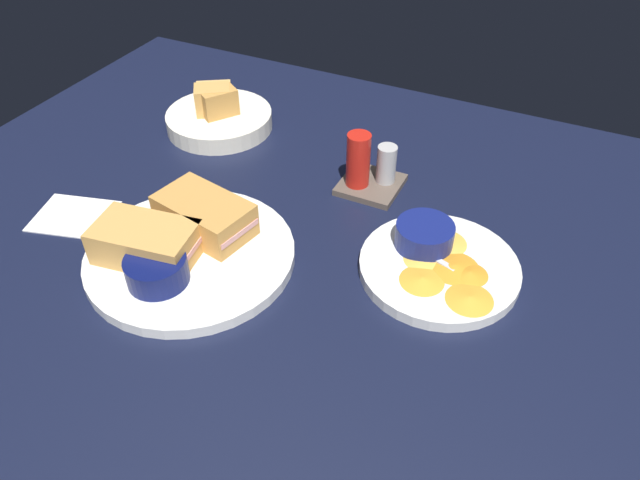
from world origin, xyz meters
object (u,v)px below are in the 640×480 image
ramekin_dark_sauce (157,269)px  plate_chips_companion (439,268)px  plate_sandwich_main (191,255)px  spoon_by_dark_ramekin (173,247)px  ramekin_light_gravy (425,234)px  spoon_by_gravy_ramekin (412,245)px  condiment_caddy (369,169)px  bread_basket_rear (218,115)px  sandwich_half_near (206,214)px  sandwich_half_far (146,242)px

ramekin_dark_sauce → plate_chips_companion: bearing=30.8°
plate_sandwich_main → ramekin_dark_sauce: (-0.27, -6.25, 2.70)cm
spoon_by_dark_ramekin → ramekin_light_gravy: 33.39cm
spoon_by_gravy_ramekin → condiment_caddy: bearing=133.2°
spoon_by_dark_ramekin → bread_basket_rear: bearing=113.2°
sandwich_half_near → ramekin_dark_sauce: 11.51cm
plate_sandwich_main → spoon_by_dark_ramekin: spoon_by_dark_ramekin is taller
plate_chips_companion → bread_basket_rear: bearing=157.5°
sandwich_half_near → spoon_by_dark_ramekin: size_ratio=1.47×
spoon_by_gravy_ramekin → sandwich_half_far: bearing=-151.1°
sandwich_half_near → spoon_by_dark_ramekin: sandwich_half_near is taller
sandwich_half_near → ramekin_dark_sauce: size_ratio=1.85×
sandwich_half_near → plate_chips_companion: sandwich_half_near is taller
spoon_by_dark_ramekin → plate_chips_companion: bearing=21.3°
spoon_by_dark_ramekin → plate_sandwich_main: bearing=15.7°
sandwich_half_near → spoon_by_dark_ramekin: bearing=-105.1°
plate_sandwich_main → spoon_by_gravy_ramekin: spoon_by_gravy_ramekin is taller
ramekin_dark_sauce → ramekin_light_gravy: 34.76cm
sandwich_half_near → ramekin_dark_sauce: bearing=-88.4°
plate_chips_companion → spoon_by_gravy_ramekin: (-4.30, 1.54, 1.16)cm
plate_chips_companion → condiment_caddy: (-15.64, 13.61, 2.61)cm
sandwich_half_far → plate_sandwich_main: bearing=36.5°
spoon_by_dark_ramekin → bread_basket_rear: size_ratio=0.53×
plate_sandwich_main → condiment_caddy: bearing=59.9°
sandwich_half_far → plate_chips_companion: bearing=23.7°
sandwich_half_near → condiment_caddy: size_ratio=1.51×
plate_sandwich_main → sandwich_half_near: size_ratio=1.93×
plate_sandwich_main → sandwich_half_far: (-4.25, -3.14, 3.20)cm
spoon_by_dark_ramekin → spoon_by_gravy_ramekin: same height
spoon_by_dark_ramekin → condiment_caddy: 31.45cm
sandwich_half_far → bread_basket_rear: bearing=108.6°
sandwich_half_near → plate_chips_companion: size_ratio=0.69×
condiment_caddy → spoon_by_dark_ramekin: bearing=-123.0°
sandwich_half_far → bread_basket_rear: 36.44cm
condiment_caddy → plate_chips_companion: bearing=-41.0°
condiment_caddy → spoon_by_gravy_ramekin: bearing=-46.8°
sandwich_half_near → sandwich_half_far: same height
sandwich_half_far → condiment_caddy: bearing=56.4°
sandwich_half_near → bread_basket_rear: bearing=120.3°
ramekin_light_gravy → spoon_by_gravy_ramekin: size_ratio=0.80×
plate_sandwich_main → sandwich_half_far: 6.18cm
plate_sandwich_main → spoon_by_dark_ramekin: size_ratio=2.83×
spoon_by_gravy_ramekin → spoon_by_dark_ramekin: bearing=-153.3°
ramekin_dark_sauce → plate_chips_companion: 36.00cm
sandwich_half_near → bread_basket_rear: (-15.28, 26.11, -1.59)cm
sandwich_half_far → bread_basket_rear: bread_basket_rear is taller
plate_sandwich_main → ramekin_dark_sauce: ramekin_dark_sauce is taller
plate_chips_companion → ramekin_light_gravy: ramekin_light_gravy is taller
spoon_by_dark_ramekin → bread_basket_rear: 34.78cm
spoon_by_dark_ramekin → spoon_by_gravy_ramekin: size_ratio=1.00×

